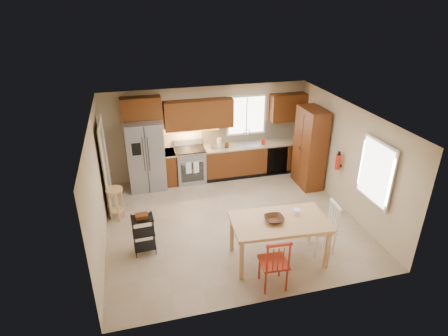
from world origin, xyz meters
TOP-DOWN VIEW (x-y plane):
  - floor at (0.00, 0.00)m, footprint 5.50×5.50m
  - ceiling at (0.00, 0.00)m, footprint 5.50×5.00m
  - wall_back at (0.00, 2.50)m, footprint 5.50×0.02m
  - wall_front at (0.00, -2.50)m, footprint 5.50×0.02m
  - wall_left at (-2.75, 0.00)m, footprint 0.02×5.00m
  - wall_right at (2.75, 0.00)m, footprint 0.02×5.00m
  - refrigerator at (-1.70, 2.12)m, footprint 0.92×0.75m
  - range_stove at (-0.55, 2.19)m, footprint 0.76×0.63m
  - base_cabinet_narrow at (-1.10, 2.20)m, footprint 0.30×0.60m
  - base_cabinet_run at (1.29, 2.20)m, footprint 2.92×0.60m
  - dishwasher at (1.85, 1.91)m, footprint 0.60×0.02m
  - backsplash at (1.29, 2.48)m, footprint 2.92×0.03m
  - upper_over_fridge at (-1.70, 2.33)m, footprint 1.00×0.35m
  - upper_left_block at (-0.25, 2.33)m, footprint 1.80×0.35m
  - upper_right_block at (2.25, 2.33)m, footprint 1.00×0.35m
  - window_back at (1.10, 2.48)m, footprint 1.12×0.04m
  - sink at (1.10, 2.20)m, footprint 0.62×0.46m
  - undercab_glow at (-0.55, 2.30)m, footprint 1.60×0.30m
  - soap_bottle at (1.48, 2.10)m, footprint 0.09×0.09m
  - paper_towel at (0.25, 2.15)m, footprint 0.12×0.12m
  - canister_steel at (0.05, 2.15)m, footprint 0.11×0.11m
  - canister_wood at (0.45, 2.12)m, footprint 0.10×0.10m
  - pantry at (2.43, 1.20)m, footprint 0.50×0.95m
  - fire_extinguisher at (2.63, 0.15)m, footprint 0.12×0.12m
  - window_right at (2.68, -1.15)m, footprint 0.04×1.02m
  - doorway at (-2.67, 1.30)m, footprint 0.04×0.95m
  - dining_table at (0.50, -1.50)m, footprint 1.85×1.12m
  - chair_red at (0.15, -2.15)m, footprint 0.52×0.52m
  - chair_white at (1.45, -1.45)m, footprint 0.52×0.52m
  - table_bowl at (0.39, -1.50)m, footprint 0.39×0.39m
  - table_jar at (0.90, -1.39)m, footprint 0.16×0.16m
  - bar_stool at (-2.50, 0.75)m, footprint 0.42×0.42m
  - utility_cart at (-1.97, -0.65)m, footprint 0.44×0.35m

SIDE VIEW (x-z plane):
  - floor at x=0.00m, z-range 0.00..0.00m
  - bar_stool at x=-2.50m, z-range 0.00..0.77m
  - utility_cart at x=-1.97m, z-range 0.00..0.84m
  - dining_table at x=0.50m, z-range 0.00..0.87m
  - base_cabinet_narrow at x=-1.10m, z-range 0.00..0.90m
  - base_cabinet_run at x=1.29m, z-range 0.00..0.90m
  - dishwasher at x=1.85m, z-range 0.06..0.84m
  - range_stove at x=-0.55m, z-range 0.00..0.92m
  - chair_red at x=0.15m, z-range 0.00..1.05m
  - chair_white at x=1.45m, z-range 0.00..1.05m
  - sink at x=1.10m, z-range 0.78..0.94m
  - table_bowl at x=0.39m, z-range 0.84..0.93m
  - refrigerator at x=-1.70m, z-range 0.00..1.82m
  - table_jar at x=0.90m, z-range 0.83..1.00m
  - canister_wood at x=0.45m, z-range 0.90..1.04m
  - canister_steel at x=0.05m, z-range 0.90..1.08m
  - soap_bottle at x=1.48m, z-range 0.90..1.09m
  - paper_towel at x=0.25m, z-range 0.90..1.18m
  - pantry at x=2.43m, z-range 0.00..2.10m
  - doorway at x=-2.67m, z-range 0.00..2.10m
  - fire_extinguisher at x=2.63m, z-range 0.92..1.28m
  - backsplash at x=1.29m, z-range 0.90..1.45m
  - wall_back at x=0.00m, z-range 0.00..2.50m
  - wall_front at x=0.00m, z-range 0.00..2.50m
  - wall_left at x=-2.75m, z-range 0.00..2.50m
  - wall_right at x=2.75m, z-range 0.00..2.50m
  - undercab_glow at x=-0.55m, z-range 1.43..1.43m
  - window_right at x=2.68m, z-range 0.79..2.11m
  - window_back at x=1.10m, z-range 1.09..2.21m
  - upper_left_block at x=-0.25m, z-range 1.45..2.20m
  - upper_right_block at x=2.25m, z-range 1.45..2.20m
  - upper_over_fridge at x=-1.70m, z-range 1.83..2.38m
  - ceiling at x=0.00m, z-range 2.49..2.51m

